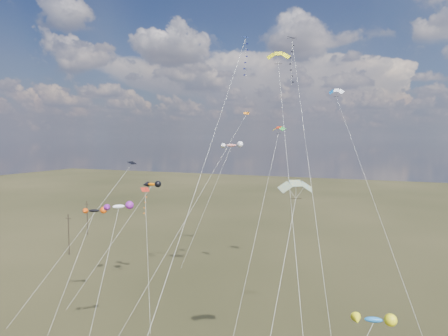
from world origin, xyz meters
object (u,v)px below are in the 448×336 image
at_px(utility_pole_far, 87,218).
at_px(novelty_black_orange, 94,211).
at_px(diamond_black_high, 294,74).
at_px(parafoil_yellow, 278,55).
at_px(utility_pole_near, 69,234).

height_order(utility_pole_far, novelty_black_orange, novelty_black_orange).
height_order(diamond_black_high, parafoil_yellow, diamond_black_high).
height_order(diamond_black_high, novelty_black_orange, diamond_black_high).
xyz_separation_m(utility_pole_far, novelty_black_orange, (29.64, -31.38, 9.11)).
height_order(utility_pole_near, parafoil_yellow, parafoil_yellow).
bearing_deg(diamond_black_high, utility_pole_far, 158.08).
relative_size(utility_pole_near, novelty_black_orange, 0.58).
xyz_separation_m(parafoil_yellow, novelty_black_orange, (-22.61, -8.01, -19.96)).
bearing_deg(utility_pole_far, diamond_black_high, -21.92).
distance_m(utility_pole_near, parafoil_yellow, 53.77).
bearing_deg(diamond_black_high, utility_pole_near, 170.52).
bearing_deg(utility_pole_near, diamond_black_high, -9.48).
bearing_deg(novelty_black_orange, utility_pole_far, 133.36).
bearing_deg(novelty_black_orange, parafoil_yellow, 19.50).
bearing_deg(diamond_black_high, parafoil_yellow, -131.84).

